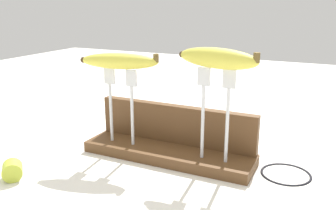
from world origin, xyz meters
name	(u,v)px	position (x,y,z in m)	size (l,w,h in m)	color
ground_plane	(168,158)	(0.00, 0.00, 0.00)	(3.00, 3.00, 0.00)	white
wooden_board	(168,153)	(0.00, 0.00, 0.01)	(0.38, 0.10, 0.02)	brown
board_backstop	(176,124)	(0.00, 0.04, 0.07)	(0.38, 0.02, 0.09)	brown
fork_stand_left	(121,99)	(-0.11, -0.01, 0.13)	(0.08, 0.01, 0.17)	silver
fork_stand_right	(215,107)	(0.11, -0.01, 0.14)	(0.08, 0.01, 0.19)	silver
banana_raised_left	(119,61)	(-0.11, -0.01, 0.21)	(0.18, 0.08, 0.04)	#DBD147
banana_raised_right	(217,58)	(0.11, -0.01, 0.23)	(0.18, 0.08, 0.04)	#DBD147
fork_fallen_near	(120,107)	(-0.31, 0.29, 0.00)	(0.06, 0.15, 0.01)	silver
banana_chunk_near	(12,170)	(-0.23, -0.22, 0.02)	(0.05, 0.05, 0.04)	#B2C138
wire_coil	(286,173)	(0.25, 0.03, 0.00)	(0.10, 0.10, 0.01)	black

